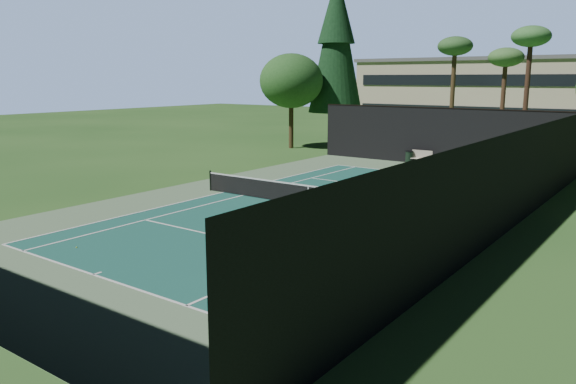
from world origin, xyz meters
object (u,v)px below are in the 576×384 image
object	(u,v)px
tennis_ball_c	(343,198)
tennis_net	(308,195)
trash_bin	(409,157)
tennis_ball_a	(77,247)
park_bench	(422,157)
player	(232,258)
tennis_ball_b	(330,188)
tennis_ball_d	(308,186)

from	to	relation	value
tennis_ball_c	tennis_net	bearing A→B (deg)	-100.19
tennis_ball_c	trash_bin	bearing A→B (deg)	99.65
tennis_ball_a	park_bench	bearing A→B (deg)	85.48
player	tennis_ball_c	xyz separation A→B (m)	(-3.35, 12.18, -0.68)
tennis_ball_c	park_bench	bearing A→B (deg)	95.77
tennis_ball_b	tennis_net	bearing A→B (deg)	-71.14
tennis_ball_b	tennis_ball_d	distance (m)	1.31
tennis_net	tennis_ball_d	size ratio (longest dim) A/B	184.64
trash_bin	tennis_ball_a	bearing A→B (deg)	-92.62
trash_bin	park_bench	bearing A→B (deg)	8.83
player	tennis_ball_d	bearing A→B (deg)	102.40
tennis_ball_b	park_bench	bearing A→B (deg)	86.84
tennis_ball_b	tennis_ball_c	bearing A→B (deg)	-43.69
tennis_net	tennis_ball_d	world-z (taller)	tennis_net
tennis_ball_a	park_bench	distance (m)	26.12
tennis_ball_a	tennis_ball_c	bearing A→B (deg)	75.48
player	trash_bin	size ratio (longest dim) A/B	1.49
tennis_ball_b	trash_bin	world-z (taller)	trash_bin
player	tennis_ball_c	size ratio (longest dim) A/B	23.65
player	tennis_ball_c	bearing A→B (deg)	92.21
tennis_net	tennis_ball_d	xyz separation A→B (m)	(-2.74, 4.00, -0.52)
trash_bin	player	bearing A→B (deg)	-77.54
tennis_ball_d	park_bench	distance (m)	11.67
tennis_ball_a	tennis_ball_c	xyz separation A→B (m)	(3.37, 13.02, 0.00)
tennis_ball_c	trash_bin	distance (m)	13.07
tennis_ball_d	trash_bin	world-z (taller)	trash_bin
player	tennis_ball_b	distance (m)	15.00
tennis_ball_d	tennis_net	bearing A→B (deg)	-55.51
tennis_ball_c	player	bearing A→B (deg)	-74.62
tennis_net	tennis_ball_b	distance (m)	4.61
tennis_ball_a	player	bearing A→B (deg)	7.15
tennis_net	park_bench	xyz separation A→B (m)	(-0.87, 15.50, -0.01)
tennis_net	tennis_ball_a	xyz separation A→B (m)	(-2.92, -10.53, -0.53)
tennis_net	tennis_ball_b	world-z (taller)	tennis_net
tennis_ball_a	park_bench	world-z (taller)	park_bench
tennis_net	tennis_ball_c	bearing A→B (deg)	79.81
player	park_bench	distance (m)	25.61
player	trash_bin	bearing A→B (deg)	89.30
tennis_ball_d	park_bench	xyz separation A→B (m)	(1.88, 11.51, 0.51)
tennis_net	trash_bin	world-z (taller)	tennis_net
player	park_bench	size ratio (longest dim) A/B	0.94
tennis_ball_b	tennis_ball_a	bearing A→B (deg)	-95.54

